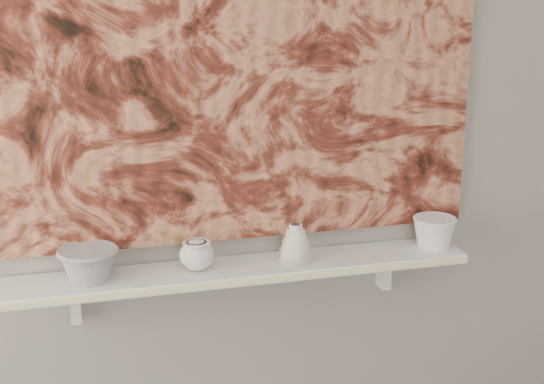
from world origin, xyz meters
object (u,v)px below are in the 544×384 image
object	(u,v)px
shelf	(242,270)
painting	(233,57)
cup_cream	(197,255)
bell_vessel	(296,242)
bowl_white	(434,232)
bowl_grey	(88,264)

from	to	relation	value
shelf	painting	xyz separation A→B (m)	(0.00, 0.08, 0.62)
cup_cream	bell_vessel	xyz separation A→B (m)	(0.30, 0.00, 0.01)
shelf	cup_cream	world-z (taller)	cup_cream
bowl_white	cup_cream	bearing A→B (deg)	180.00
painting	bowl_white	world-z (taller)	painting
bowl_grey	bell_vessel	distance (m)	0.61
shelf	bowl_grey	world-z (taller)	bowl_grey
bell_vessel	bowl_grey	bearing A→B (deg)	180.00
shelf	bowl_white	xyz separation A→B (m)	(0.63, 0.00, 0.07)
bowl_grey	cup_cream	distance (m)	0.31
shelf	bell_vessel	world-z (taller)	bell_vessel
painting	bell_vessel	size ratio (longest dim) A/B	12.87
painting	cup_cream	world-z (taller)	painting
bell_vessel	cup_cream	bearing A→B (deg)	180.00
bowl_white	bell_vessel	bearing A→B (deg)	180.00
bowl_white	shelf	bearing A→B (deg)	180.00
bell_vessel	bowl_white	xyz separation A→B (m)	(0.46, 0.00, -0.01)
painting	bowl_white	xyz separation A→B (m)	(0.63, -0.08, -0.56)
cup_cream	shelf	bearing A→B (deg)	0.00
bowl_grey	bell_vessel	size ratio (longest dim) A/B	1.49
bell_vessel	painting	bearing A→B (deg)	154.41
cup_cream	bowl_grey	bearing A→B (deg)	180.00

